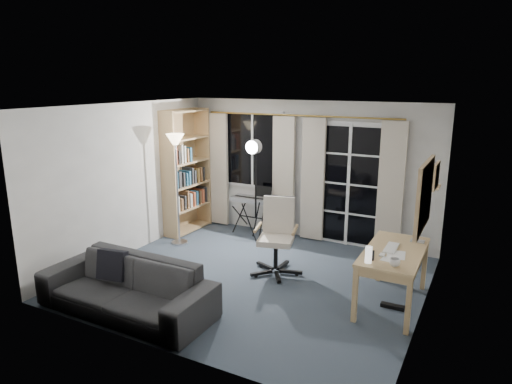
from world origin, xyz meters
TOP-DOWN VIEW (x-y plane):
  - floor at (0.00, 0.00)m, footprint 4.50×4.00m
  - window at (-1.05, 1.97)m, footprint 1.20×0.08m
  - french_door at (0.75, 1.97)m, footprint 1.32×0.09m
  - curtains at (-0.14, 1.88)m, footprint 3.60×0.07m
  - bookshelf at (-2.13, 1.30)m, footprint 0.39×1.05m
  - torchiere_lamp at (-1.79, 0.66)m, footprint 0.37×0.37m
  - keyboard_piano at (-0.74, 1.70)m, footprint 1.15×0.56m
  - studio_light at (-0.70, 1.34)m, footprint 0.33×0.36m
  - office_chair at (0.18, 0.41)m, footprint 0.76×0.73m
  - desk at (1.88, 0.13)m, footprint 0.68×1.34m
  - monitor at (2.08, 0.58)m, footprint 0.17×0.52m
  - desk_clutter at (1.82, -0.10)m, footprint 0.42×0.81m
  - mug at (1.98, -0.37)m, footprint 0.12×0.09m
  - wall_mirror at (2.22, -0.35)m, footprint 0.04×0.94m
  - framed_print at (2.23, 0.55)m, footprint 0.03×0.42m
  - wall_shelf at (2.16, 1.05)m, footprint 0.16×0.30m
  - sofa at (-0.91, -1.55)m, footprint 2.19×0.65m

SIDE VIEW (x-z plane):
  - floor at x=0.00m, z-range -0.02..0.00m
  - sofa at x=-0.91m, z-range 0.00..0.86m
  - desk_clutter at x=1.82m, z-range 0.11..1.01m
  - desk at x=1.88m, z-range 0.27..0.98m
  - keyboard_piano at x=-0.74m, z-range 0.21..1.04m
  - office_chair at x=0.18m, z-range 0.10..1.19m
  - mug at x=1.98m, z-range 0.72..0.83m
  - monitor at x=2.08m, z-range 0.76..1.21m
  - french_door at x=0.75m, z-range -0.03..2.08m
  - bookshelf at x=-2.13m, z-range -0.06..2.17m
  - curtains at x=-0.14m, z-range 0.03..2.16m
  - wall_shelf at x=2.16m, z-range 1.32..1.50m
  - studio_light at x=-0.70m, z-range 0.55..2.36m
  - window at x=-1.05m, z-range 0.80..2.20m
  - torchiere_lamp at x=-1.79m, z-range 0.57..2.45m
  - wall_mirror at x=2.22m, z-range 1.18..1.92m
  - framed_print at x=2.23m, z-range 1.44..1.76m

